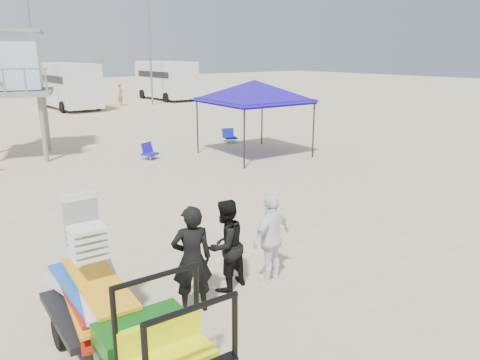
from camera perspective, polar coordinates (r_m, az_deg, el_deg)
ground at (r=8.55m, az=10.23°, el=-13.24°), size 140.00×140.00×0.00m
surf_trailer at (r=7.23m, az=-17.58°, el=-12.37°), size 1.29×2.22×1.92m
man_left at (r=7.53m, az=-5.89°, el=-9.61°), size 0.77×0.65×1.78m
man_mid at (r=8.18m, az=-1.78°, el=-7.95°), size 0.91×0.77×1.64m
man_right at (r=8.51m, az=3.86°, el=-7.04°), size 1.01×0.55×1.64m
lifeguard_tower at (r=20.19m, az=-26.86°, el=12.30°), size 3.79×3.79×4.75m
canopy_blue at (r=18.65m, az=1.78°, el=11.65°), size 3.71×3.71×3.40m
beach_chair_b at (r=18.62m, az=-11.08°, el=3.48°), size 0.69×0.75×0.64m
beach_chair_c at (r=21.71m, az=-1.31°, el=5.44°), size 0.70×0.77×0.64m
rv_mid_right at (r=36.84m, az=-20.26°, el=10.94°), size 2.64×7.00×3.25m
rv_far_right at (r=41.91m, az=-9.01°, el=12.11°), size 2.64×6.60×3.25m
light_pole_left at (r=33.03m, az=-23.94°, el=14.01°), size 0.14×0.14×8.00m
light_pole_right at (r=37.78m, az=-10.90°, el=15.03°), size 0.14×0.14×8.00m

